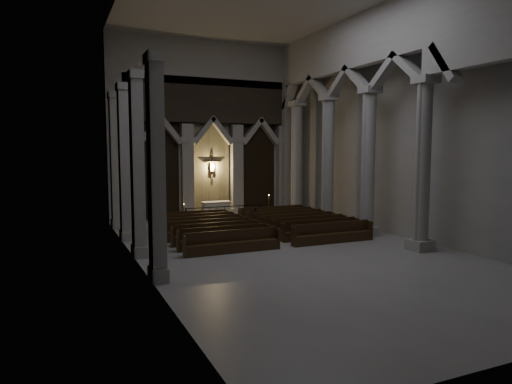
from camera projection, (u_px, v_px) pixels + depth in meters
room at (292, 85)px, 20.70m from camera, size 24.00×24.10×12.00m
sanctuary_wall at (212, 121)px, 31.30m from camera, size 14.00×0.77×12.00m
right_arcade at (372, 90)px, 24.10m from camera, size 1.00×24.00×12.00m
left_pilasters at (130, 166)px, 21.53m from camera, size 0.60×13.00×8.03m
sanctuary_step at (217, 217)px, 31.07m from camera, size 8.50×2.60×0.15m
altar at (216, 209)px, 31.07m from camera, size 1.99×0.79×1.01m
altar_rail at (224, 211)px, 29.71m from camera, size 5.25×0.09×1.03m
candle_stand_left at (184, 218)px, 28.87m from camera, size 0.21×0.21×1.26m
candle_stand_right at (269, 212)px, 31.13m from camera, size 0.27×0.27×1.61m
pews at (256, 229)px, 25.12m from camera, size 9.98×7.50×1.02m
worshipper at (256, 217)px, 27.71m from camera, size 0.45×0.30×1.21m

